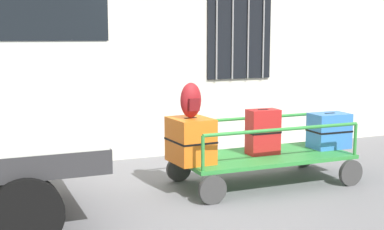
{
  "coord_description": "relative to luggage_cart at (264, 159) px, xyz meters",
  "views": [
    {
      "loc": [
        -2.43,
        -5.78,
        1.99
      ],
      "look_at": [
        0.12,
        0.29,
        1.0
      ],
      "focal_mm": 49.72,
      "sensor_mm": 36.0,
      "label": 1
    }
  ],
  "objects": [
    {
      "name": "backpack",
      "position": [
        -1.08,
        -0.04,
        0.85
      ],
      "size": [
        0.27,
        0.22,
        0.44
      ],
      "color": "maroon",
      "rests_on": "suitcase_left_bottom"
    },
    {
      "name": "suitcase_center_bottom",
      "position": [
        1.08,
        0.02,
        0.31
      ],
      "size": [
        0.55,
        0.39,
        0.5
      ],
      "color": "#3372C6",
      "rests_on": "luggage_cart"
    },
    {
      "name": "ground_plane",
      "position": [
        -1.18,
        -0.29,
        -0.34
      ],
      "size": [
        40.0,
        40.0,
        0.0
      ],
      "primitive_type": "plane",
      "color": "slate"
    },
    {
      "name": "building_wall",
      "position": [
        -1.17,
        2.25,
        2.16
      ],
      "size": [
        12.0,
        0.38,
        5.0
      ],
      "color": "silver",
      "rests_on": "ground"
    },
    {
      "name": "suitcase_left_bottom",
      "position": [
        -1.08,
        -0.02,
        0.35
      ],
      "size": [
        0.51,
        0.62,
        0.57
      ],
      "color": "orange",
      "rests_on": "luggage_cart"
    },
    {
      "name": "luggage_cart",
      "position": [
        0.0,
        0.0,
        0.0
      ],
      "size": [
        2.39,
        1.15,
        0.4
      ],
      "color": "#2D8438",
      "rests_on": "ground"
    },
    {
      "name": "cart_railing",
      "position": [
        0.0,
        -0.0,
        0.43
      ],
      "size": [
        2.28,
        1.02,
        0.45
      ],
      "color": "#2D8438",
      "rests_on": "luggage_cart"
    },
    {
      "name": "suitcase_midleft_bottom",
      "position": [
        0.0,
        0.04,
        0.37
      ],
      "size": [
        0.44,
        0.27,
        0.61
      ],
      "color": "#B21E1E",
      "rests_on": "luggage_cart"
    }
  ]
}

